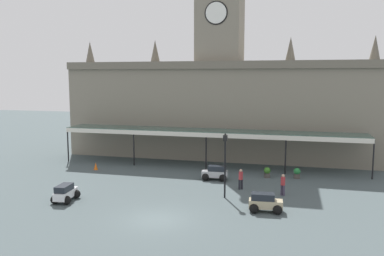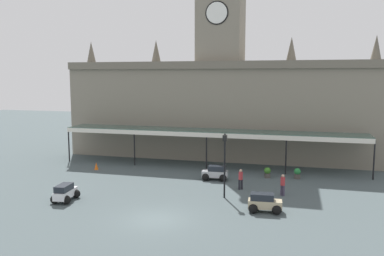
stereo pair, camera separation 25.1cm
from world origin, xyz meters
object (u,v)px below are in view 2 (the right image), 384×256
(car_white_estate, at_px, (65,193))
(planter_by_canopy, at_px, (267,172))
(car_beige_estate, at_px, (264,204))
(pedestrian_crossing_forecourt, at_px, (283,184))
(car_silver_estate, at_px, (215,174))
(traffic_cone, at_px, (96,166))
(pedestrian_beside_cars, at_px, (241,178))
(victorian_lamppost, at_px, (225,158))
(planter_near_kerb, at_px, (297,173))

(car_white_estate, bearing_deg, planter_by_canopy, 37.74)
(car_beige_estate, distance_m, pedestrian_crossing_forecourt, 4.27)
(car_silver_estate, height_order, traffic_cone, car_silver_estate)
(car_silver_estate, xyz_separation_m, car_white_estate, (-9.47, -8.79, 0.00))
(planter_by_canopy, bearing_deg, car_beige_estate, -86.94)
(car_silver_estate, distance_m, pedestrian_beside_cars, 3.57)
(pedestrian_crossing_forecourt, xyz_separation_m, pedestrian_beside_cars, (-3.36, 0.89, 0.00))
(car_white_estate, bearing_deg, victorian_lamppost, 18.68)
(car_white_estate, relative_size, planter_near_kerb, 2.42)
(traffic_cone, bearing_deg, pedestrian_crossing_forecourt, -13.22)
(car_beige_estate, height_order, car_silver_estate, same)
(car_silver_estate, height_order, planter_by_canopy, car_silver_estate)
(victorian_lamppost, xyz_separation_m, planter_near_kerb, (5.30, 7.32, -2.57))
(pedestrian_crossing_forecourt, xyz_separation_m, planter_by_canopy, (-1.54, 5.28, -0.42))
(car_beige_estate, height_order, pedestrian_beside_cars, pedestrian_beside_cars)
(car_silver_estate, height_order, victorian_lamppost, victorian_lamppost)
(car_beige_estate, relative_size, pedestrian_beside_cars, 1.38)
(car_white_estate, distance_m, victorian_lamppost, 12.06)
(pedestrian_crossing_forecourt, bearing_deg, victorian_lamppost, -158.42)
(car_beige_estate, distance_m, car_white_estate, 14.43)
(victorian_lamppost, height_order, traffic_cone, victorian_lamppost)
(pedestrian_crossing_forecourt, distance_m, planter_near_kerb, 5.77)
(car_beige_estate, height_order, planter_near_kerb, car_beige_estate)
(pedestrian_beside_cars, distance_m, planter_near_kerb, 6.52)
(car_beige_estate, bearing_deg, car_silver_estate, 123.27)
(pedestrian_beside_cars, xyz_separation_m, planter_by_canopy, (1.82, 4.39, -0.42))
(car_beige_estate, bearing_deg, pedestrian_beside_cars, 114.81)
(car_silver_estate, relative_size, car_white_estate, 0.99)
(car_beige_estate, bearing_deg, traffic_cone, 153.83)
(pedestrian_crossing_forecourt, bearing_deg, traffic_cone, 166.78)
(car_silver_estate, relative_size, planter_near_kerb, 2.40)
(victorian_lamppost, bearing_deg, car_beige_estate, -37.59)
(pedestrian_beside_cars, height_order, planter_near_kerb, pedestrian_beside_cars)
(pedestrian_crossing_forecourt, xyz_separation_m, traffic_cone, (-18.08, 4.25, -0.55))
(pedestrian_crossing_forecourt, height_order, victorian_lamppost, victorian_lamppost)
(victorian_lamppost, bearing_deg, planter_near_kerb, 54.10)
(car_silver_estate, bearing_deg, pedestrian_crossing_forecourt, -29.34)
(car_silver_estate, xyz_separation_m, pedestrian_beside_cars, (2.58, -2.45, 0.34))
(pedestrian_beside_cars, height_order, planter_by_canopy, pedestrian_beside_cars)
(car_beige_estate, bearing_deg, planter_by_canopy, 93.06)
(car_silver_estate, bearing_deg, pedestrian_beside_cars, -43.52)
(car_silver_estate, relative_size, pedestrian_beside_cars, 1.38)
(car_beige_estate, xyz_separation_m, pedestrian_crossing_forecourt, (1.04, 4.13, 0.34))
(car_white_estate, height_order, victorian_lamppost, victorian_lamppost)
(traffic_cone, relative_size, planter_near_kerb, 0.74)
(car_beige_estate, xyz_separation_m, planter_by_canopy, (-0.50, 9.41, -0.07))
(car_white_estate, bearing_deg, car_silver_estate, 42.87)
(pedestrian_crossing_forecourt, distance_m, traffic_cone, 18.58)
(victorian_lamppost, bearing_deg, traffic_cone, 156.86)
(planter_by_canopy, bearing_deg, traffic_cone, -176.42)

